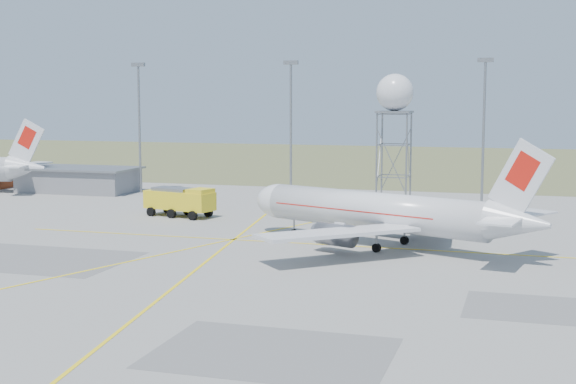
% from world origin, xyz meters
% --- Properties ---
extents(ground, '(400.00, 400.00, 0.00)m').
position_xyz_m(ground, '(0.00, 0.00, 0.00)').
color(ground, '#999894').
rests_on(ground, ground).
extents(grass_strip, '(400.00, 120.00, 0.03)m').
position_xyz_m(grass_strip, '(0.00, 140.00, 0.01)').
color(grass_strip, '#546236').
rests_on(grass_strip, ground).
extents(building_grey, '(19.00, 10.00, 3.90)m').
position_xyz_m(building_grey, '(-45.00, 64.00, 1.97)').
color(building_grey, slate).
rests_on(building_grey, ground).
extents(mast_a, '(2.20, 0.50, 20.50)m').
position_xyz_m(mast_a, '(-35.00, 66.00, 12.07)').
color(mast_a, gray).
rests_on(mast_a, ground).
extents(mast_b, '(2.20, 0.50, 20.50)m').
position_xyz_m(mast_b, '(-10.00, 66.00, 12.07)').
color(mast_b, gray).
rests_on(mast_b, ground).
extents(mast_c, '(2.20, 0.50, 20.50)m').
position_xyz_m(mast_c, '(18.00, 66.00, 12.07)').
color(mast_c, gray).
rests_on(mast_c, ground).
extents(airliner_main, '(32.51, 30.45, 11.48)m').
position_xyz_m(airliner_main, '(9.94, 30.53, 3.52)').
color(airliner_main, silver).
rests_on(airliner_main, ground).
extents(radar_tower, '(5.05, 5.05, 18.27)m').
position_xyz_m(radar_tower, '(6.45, 60.19, 10.25)').
color(radar_tower, gray).
rests_on(radar_tower, ground).
extents(fire_truck, '(9.86, 5.57, 3.75)m').
position_xyz_m(fire_truck, '(-17.92, 43.77, 1.80)').
color(fire_truck, yellow).
rests_on(fire_truck, ground).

